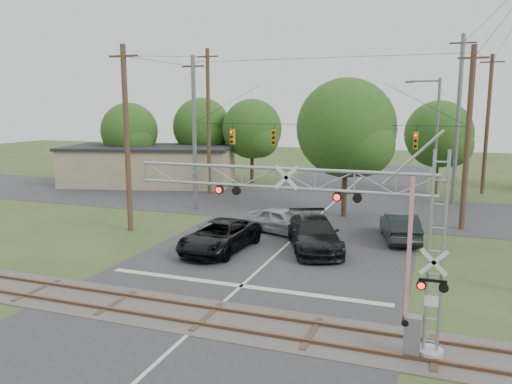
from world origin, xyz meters
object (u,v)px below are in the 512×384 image
(sedan_silver, at_px, (283,221))
(commercial_building, at_px, (150,165))
(pickup_black, at_px, (220,236))
(traffic_signal_span, at_px, (332,137))
(car_dark, at_px, (314,234))
(streetlight, at_px, (434,136))
(crossing_gantry, at_px, (335,223))

(sedan_silver, relative_size, commercial_building, 0.26)
(commercial_building, bearing_deg, pickup_black, -64.44)
(traffic_signal_span, bearing_deg, sedan_silver, -110.64)
(traffic_signal_span, distance_m, pickup_black, 11.66)
(car_dark, bearing_deg, sedan_silver, 111.55)
(pickup_black, height_order, car_dark, car_dark)
(pickup_black, bearing_deg, traffic_signal_span, 71.26)
(car_dark, bearing_deg, pickup_black, -179.80)
(traffic_signal_span, relative_size, car_dark, 3.13)
(streetlight, bearing_deg, pickup_black, -121.61)
(car_dark, bearing_deg, traffic_signal_span, 73.01)
(sedan_silver, xyz_separation_m, streetlight, (8.43, 12.49, 4.75))
(traffic_signal_span, distance_m, commercial_building, 22.92)
(streetlight, bearing_deg, sedan_silver, -124.03)
(crossing_gantry, relative_size, car_dark, 1.72)
(traffic_signal_span, relative_size, commercial_building, 1.06)
(traffic_signal_span, relative_size, streetlight, 1.95)
(commercial_building, bearing_deg, car_dark, -54.11)
(car_dark, relative_size, sedan_silver, 1.30)
(traffic_signal_span, height_order, commercial_building, traffic_signal_span)
(crossing_gantry, bearing_deg, traffic_signal_span, 101.84)
(sedan_silver, xyz_separation_m, commercial_building, (-18.51, 14.77, 1.14))
(car_dark, xyz_separation_m, streetlight, (5.81, 15.22, 4.67))
(pickup_black, height_order, commercial_building, commercial_building)
(crossing_gantry, xyz_separation_m, commercial_building, (-24.26, 28.06, -2.14))
(car_dark, distance_m, sedan_silver, 3.79)
(sedan_silver, distance_m, commercial_building, 23.71)
(car_dark, bearing_deg, commercial_building, 118.12)
(pickup_black, height_order, sedan_silver, pickup_black)
(commercial_building, bearing_deg, sedan_silver, -53.06)
(commercial_building, xyz_separation_m, streetlight, (26.94, -2.29, 3.61))
(traffic_signal_span, xyz_separation_m, commercial_building, (-20.42, 9.71, -3.79))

